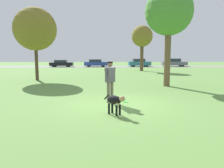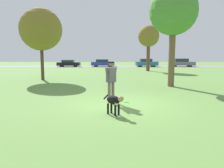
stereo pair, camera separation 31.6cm
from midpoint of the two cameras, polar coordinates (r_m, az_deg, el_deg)
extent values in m
plane|color=#608C42|center=(8.89, 2.37, -5.25)|extent=(120.00, 120.00, 0.00)
cube|color=gray|center=(39.22, 0.52, 4.58)|extent=(120.00, 6.00, 0.01)
cylinder|color=#665B4C|center=(9.23, 1.20, -2.07)|extent=(0.18, 0.18, 0.85)
cylinder|color=#665B4C|center=(9.08, 0.26, -2.23)|extent=(0.18, 0.18, 0.85)
cube|color=#514C56|center=(9.06, 0.75, 2.41)|extent=(0.43, 0.43, 0.61)
cylinder|color=#514C56|center=(9.22, 1.71, 2.49)|extent=(0.21, 0.22, 0.61)
cylinder|color=#514C56|center=(8.91, -0.25, 2.32)|extent=(0.21, 0.22, 0.61)
sphere|color=brown|center=(9.04, 0.75, 5.22)|extent=(0.30, 0.30, 0.21)
cylinder|color=black|center=(9.03, 0.75, 5.69)|extent=(0.32, 0.32, 0.06)
ellipsoid|color=black|center=(7.23, 1.57, -4.15)|extent=(0.60, 0.60, 0.29)
ellipsoid|color=tan|center=(7.14, 2.45, -4.73)|extent=(0.26, 0.26, 0.16)
sphere|color=tan|center=(6.98, 3.60, -3.92)|extent=(0.27, 0.27, 0.19)
cylinder|color=black|center=(7.24, 2.99, -6.76)|extent=(0.10, 0.10, 0.35)
cylinder|color=black|center=(7.13, 2.11, -6.98)|extent=(0.10, 0.10, 0.35)
cylinder|color=black|center=(7.47, 1.04, -6.30)|extent=(0.10, 0.10, 0.35)
cylinder|color=black|center=(7.36, 0.16, -6.50)|extent=(0.10, 0.10, 0.35)
cylinder|color=black|center=(7.48, -0.44, -3.42)|extent=(0.19, 0.19, 0.20)
cylinder|color=#33D838|center=(9.23, 4.75, -4.73)|extent=(0.23, 0.23, 0.02)
torus|color=#33D838|center=(9.23, 4.75, -4.73)|extent=(0.23, 0.23, 0.02)
cylinder|color=brown|center=(28.30, 9.71, 6.80)|extent=(0.43, 0.43, 3.39)
sphere|color=olive|center=(28.40, 9.83, 12.24)|extent=(2.66, 2.66, 2.66)
cylinder|color=brown|center=(14.37, 15.91, 6.46)|extent=(0.39, 0.39, 3.56)
sphere|color=#4C8938|center=(14.62, 16.33, 17.86)|extent=(2.97, 2.97, 2.97)
cylinder|color=#4C3826|center=(18.47, -17.31, 5.31)|extent=(0.25, 0.25, 2.76)
sphere|color=olive|center=(18.58, -17.63, 13.43)|extent=(3.33, 3.33, 3.33)
cube|color=black|center=(39.52, -11.01, 5.17)|extent=(4.00, 1.90, 0.57)
cube|color=#232D38|center=(39.53, -11.20, 5.89)|extent=(2.09, 1.61, 0.42)
cylinder|color=black|center=(40.13, -9.13, 4.97)|extent=(0.60, 0.21, 0.60)
cylinder|color=black|center=(38.57, -9.45, 4.86)|extent=(0.60, 0.21, 0.60)
cylinder|color=black|center=(40.52, -12.48, 4.91)|extent=(0.60, 0.21, 0.60)
cylinder|color=black|center=(38.97, -12.93, 4.80)|extent=(0.60, 0.21, 0.60)
cube|color=#284293|center=(38.88, -2.15, 5.34)|extent=(4.13, 1.91, 0.63)
cube|color=#232D38|center=(38.88, -2.34, 6.13)|extent=(2.16, 1.61, 0.44)
cylinder|color=black|center=(39.62, -0.31, 5.07)|extent=(0.66, 0.22, 0.65)
cylinder|color=black|center=(38.05, -0.38, 4.97)|extent=(0.66, 0.22, 0.65)
cylinder|color=black|center=(39.77, -3.85, 5.06)|extent=(0.66, 0.22, 0.65)
cylinder|color=black|center=(38.21, -4.06, 4.96)|extent=(0.66, 0.22, 0.65)
cube|color=teal|center=(39.48, 9.18, 5.32)|extent=(3.99, 1.97, 0.69)
cube|color=#232D38|center=(39.44, 9.03, 6.17)|extent=(2.10, 1.63, 0.49)
cylinder|color=black|center=(40.50, 10.58, 4.98)|extent=(0.64, 0.23, 0.64)
cylinder|color=black|center=(38.98, 11.10, 4.88)|extent=(0.64, 0.23, 0.64)
cylinder|color=black|center=(40.03, 7.29, 5.02)|extent=(0.64, 0.23, 0.64)
cylinder|color=black|center=(38.50, 7.69, 4.92)|extent=(0.64, 0.23, 0.64)
cube|color=slate|center=(41.29, 17.94, 5.12)|extent=(4.55, 1.87, 0.65)
cube|color=#232D38|center=(41.24, 17.79, 5.96)|extent=(2.39, 1.54, 0.56)
cylinder|color=black|center=(42.34, 19.44, 4.80)|extent=(0.67, 0.23, 0.66)
cylinder|color=black|center=(40.99, 20.00, 4.71)|extent=(0.67, 0.23, 0.66)
cylinder|color=black|center=(41.66, 15.89, 4.91)|extent=(0.67, 0.23, 0.66)
cylinder|color=black|center=(40.28, 16.34, 4.81)|extent=(0.67, 0.23, 0.66)
camera|label=1|loc=(0.16, -88.89, 0.14)|focal=35.00mm
camera|label=2|loc=(0.16, 91.11, -0.14)|focal=35.00mm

